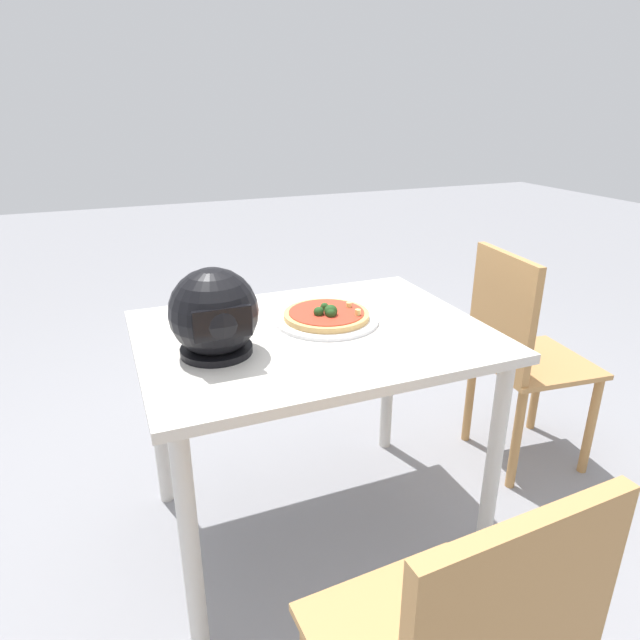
# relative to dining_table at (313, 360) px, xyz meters

# --- Properties ---
(ground_plane) EXTENTS (14.00, 14.00, 0.00)m
(ground_plane) POSITION_rel_dining_table_xyz_m (0.00, 0.00, -0.65)
(ground_plane) COLOR gray
(dining_table) EXTENTS (1.06, 0.80, 0.75)m
(dining_table) POSITION_rel_dining_table_xyz_m (0.00, 0.00, 0.00)
(dining_table) COLOR beige
(dining_table) RESTS_ON ground
(pizza_plate) EXTENTS (0.34, 0.34, 0.01)m
(pizza_plate) POSITION_rel_dining_table_xyz_m (-0.07, -0.06, 0.10)
(pizza_plate) COLOR white
(pizza_plate) RESTS_ON dining_table
(pizza) EXTENTS (0.28, 0.28, 0.05)m
(pizza) POSITION_rel_dining_table_xyz_m (-0.07, -0.06, 0.12)
(pizza) COLOR tan
(pizza) RESTS_ON pizza_plate
(motorcycle_helmet) EXTENTS (0.25, 0.25, 0.25)m
(motorcycle_helmet) POSITION_rel_dining_table_xyz_m (0.31, 0.05, 0.22)
(motorcycle_helmet) COLOR black
(motorcycle_helmet) RESTS_ON dining_table
(chair_side) EXTENTS (0.44, 0.44, 0.90)m
(chair_side) POSITION_rel_dining_table_xyz_m (-0.89, -0.07, -0.15)
(chair_side) COLOR #B7844C
(chair_side) RESTS_ON ground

